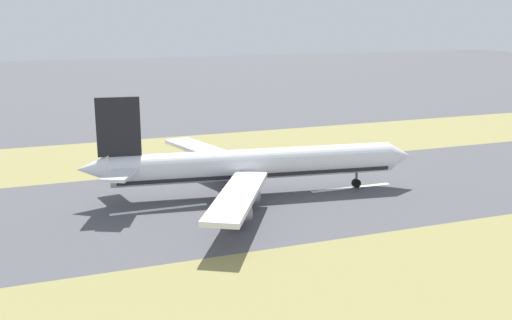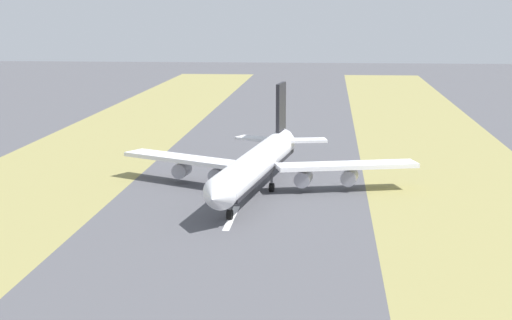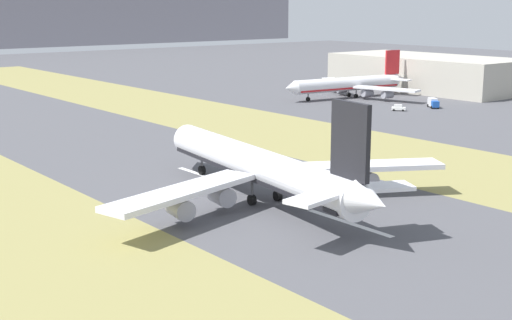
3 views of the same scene
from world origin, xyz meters
name	(u,v)px [view 1 (image 1 of 3)]	position (x,y,z in m)	size (l,w,h in m)	color
ground_plane	(241,200)	(0.00, 0.00, 0.00)	(800.00, 800.00, 0.00)	#4C4C51
grass_median_west	(184,152)	(-45.00, 0.00, 0.00)	(40.00, 600.00, 0.01)	olive
grass_median_east	(360,302)	(45.00, 0.00, 0.00)	(40.00, 600.00, 0.01)	olive
centreline_dash_mid	(159,209)	(0.00, -15.84, 0.01)	(1.20, 18.00, 0.01)	silver
centreline_dash_far	(351,188)	(0.00, 24.16, 0.01)	(1.20, 18.00, 0.01)	silver
airplane_main_jet	(247,165)	(-2.93, 2.27, 6.02)	(63.55, 67.13, 20.20)	white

